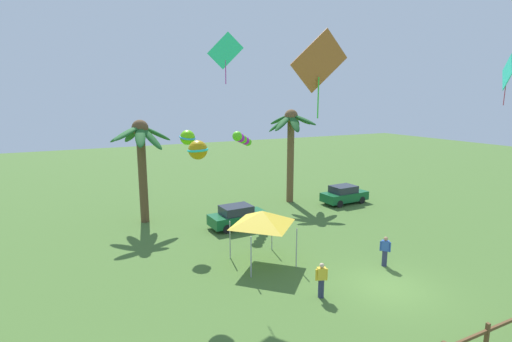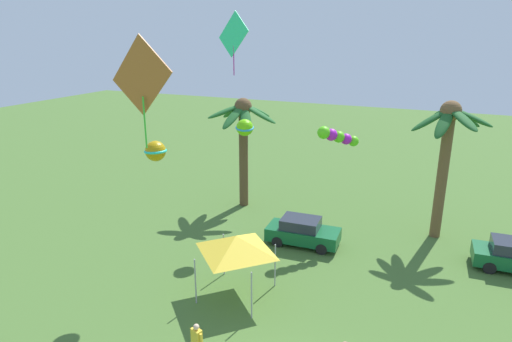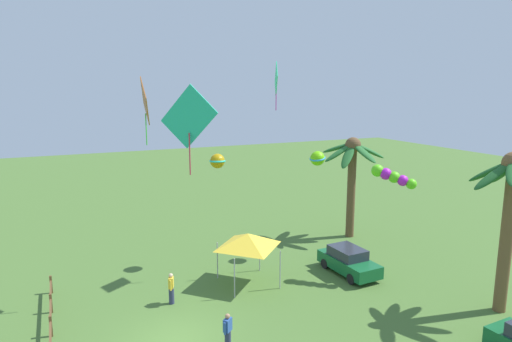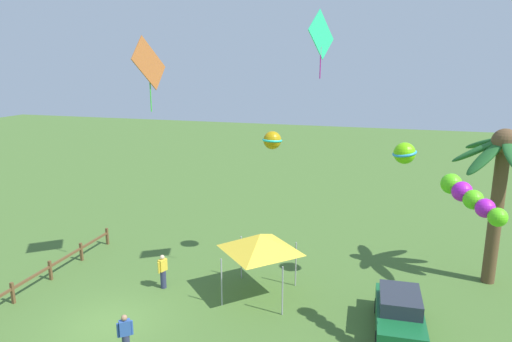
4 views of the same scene
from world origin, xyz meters
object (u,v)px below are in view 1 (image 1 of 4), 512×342
object	(u,v)px
kite_diamond_0	(319,62)
kite_ball_1	(198,150)
kite_diamond_4	(507,73)
spectator_0	(385,251)
festival_tent	(262,218)
palm_tree_0	(141,147)
parked_car_1	(344,194)
kite_tube_2	(242,139)
parked_car_0	(238,216)
spectator_1	(321,280)
kite_diamond_3	(225,51)
kite_ball_5	(187,138)
palm_tree_1	(291,134)

from	to	relation	value
kite_diamond_0	kite_ball_1	world-z (taller)	kite_diamond_0
kite_diamond_0	kite_diamond_4	world-z (taller)	kite_diamond_0
spectator_0	festival_tent	world-z (taller)	festival_tent
palm_tree_0	parked_car_1	bearing A→B (deg)	-9.14
kite_ball_1	kite_tube_2	bearing A→B (deg)	53.77
parked_car_0	kite_diamond_4	distance (m)	17.05
parked_car_1	festival_tent	size ratio (longest dim) A/B	1.39
parked_car_1	kite_diamond_0	xyz separation A→B (m)	(-11.85, -12.37, 9.13)
spectator_1	kite_diamond_0	bearing A→B (deg)	-144.08
parked_car_0	kite_diamond_3	size ratio (longest dim) A/B	1.50
spectator_1	kite_diamond_0	xyz separation A→B (m)	(-0.96, -0.69, 9.07)
kite_diamond_0	kite_ball_5	bearing A→B (deg)	99.74
parked_car_0	parked_car_1	size ratio (longest dim) A/B	1.00
parked_car_1	kite_tube_2	distance (m)	10.45
spectator_1	kite_diamond_4	distance (m)	12.89
parked_car_0	parked_car_1	world-z (taller)	same
kite_ball_1	kite_tube_2	size ratio (longest dim) A/B	0.66
spectator_0	kite_diamond_3	bearing A→B (deg)	140.34
kite_tube_2	kite_diamond_4	xyz separation A→B (m)	(7.42, -13.44, 3.98)
parked_car_1	kite_diamond_4	world-z (taller)	kite_diamond_4
palm_tree_0	parked_car_1	distance (m)	16.61
parked_car_1	kite_ball_1	xyz separation A→B (m)	(-15.03, -7.71, 5.55)
kite_ball_1	kite_diamond_0	bearing A→B (deg)	-55.63
kite_diamond_3	kite_diamond_4	bearing A→B (deg)	-36.49
kite_diamond_0	parked_car_0	bearing A→B (deg)	82.11
parked_car_1	kite_diamond_0	distance (m)	19.41
kite_ball_1	kite_tube_2	xyz separation A→B (m)	(5.88, 8.02, -0.52)
palm_tree_0	palm_tree_1	xyz separation A→B (m)	(12.04, -0.01, 0.37)
palm_tree_1	kite_diamond_3	xyz separation A→B (m)	(-8.84, -7.65, 5.29)
kite_tube_2	kite_diamond_3	distance (m)	8.25
kite_diamond_0	kite_ball_5	xyz separation A→B (m)	(-1.84, 10.73, -3.62)
festival_tent	kite_diamond_0	xyz separation A→B (m)	(-0.35, -5.08, 7.41)
palm_tree_0	palm_tree_1	world-z (taller)	palm_tree_1
spectator_0	palm_tree_0	bearing A→B (deg)	126.68
spectator_1	kite_diamond_0	size ratio (longest dim) A/B	0.50
parked_car_0	spectator_0	xyz separation A→B (m)	(4.32, -9.05, 0.06)
kite_ball_1	festival_tent	bearing A→B (deg)	6.84
palm_tree_1	kite_diamond_3	size ratio (longest dim) A/B	2.92
spectator_0	kite_ball_5	distance (m)	12.95
festival_tent	kite_ball_1	world-z (taller)	kite_ball_1
palm_tree_1	kite_diamond_3	distance (m)	12.83
festival_tent	kite_diamond_3	bearing A→B (deg)	115.98
spectator_1	festival_tent	bearing A→B (deg)	97.86
palm_tree_0	kite_diamond_0	xyz separation A→B (m)	(3.91, -14.91, 4.55)
parked_car_0	festival_tent	size ratio (longest dim) A/B	1.39
kite_diamond_3	palm_tree_1	bearing A→B (deg)	40.88
kite_ball_1	kite_diamond_3	size ratio (longest dim) A/B	0.50
kite_diamond_0	kite_tube_2	size ratio (longest dim) A/B	1.61
parked_car_0	kite_ball_5	world-z (taller)	kite_ball_5
kite_diamond_4	kite_ball_5	bearing A→B (deg)	136.15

